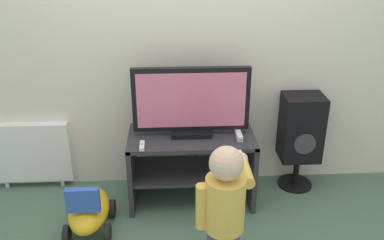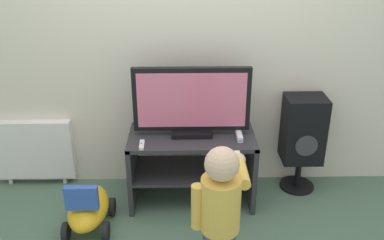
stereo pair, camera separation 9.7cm
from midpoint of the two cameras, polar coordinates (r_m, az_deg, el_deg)
The scene contains 10 objects.
ground_plane at distance 3.38m, azimuth 0.90°, elevation -12.68°, with size 16.00×16.00×0.00m, color #4C6B56.
wall_back at distance 3.35m, azimuth 0.70°, elevation 11.69°, with size 10.00×0.06×2.60m.
tv_stand at distance 3.38m, azimuth 0.79°, elevation -5.14°, with size 0.97×0.49×0.57m.
television at distance 3.20m, azimuth 0.83°, elevation 2.35°, with size 0.88×0.20×0.53m.
game_console at distance 3.27m, azimuth 7.14°, elevation -2.04°, with size 0.04×0.18×0.04m.
remote_primary at distance 3.14m, azimuth -5.83°, elevation -3.32°, with size 0.04×0.13×0.03m.
child at distance 2.57m, azimuth 4.96°, elevation -11.16°, with size 0.35×0.51×0.93m.
speaker_tower at distance 3.58m, azimuth 15.33°, elevation -1.53°, with size 0.32×0.29×0.82m.
ride_on_toy at distance 3.25m, azimuth -12.80°, elevation -11.40°, with size 0.32×0.53×0.44m.
radiator at distance 3.83m, azimuth -19.71°, elevation -3.81°, with size 0.67×0.08×0.58m.
Camera 2 is at (-0.06, -2.69, 2.04)m, focal length 40.00 mm.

